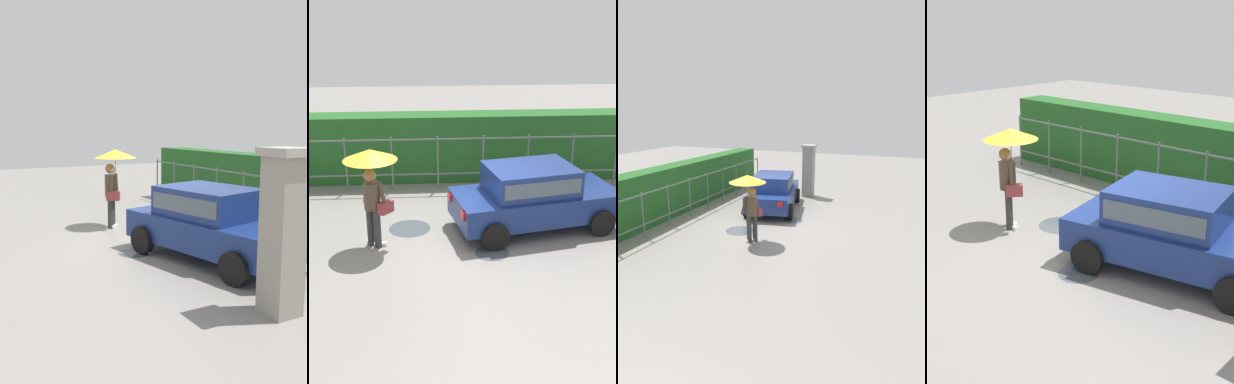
% 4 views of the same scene
% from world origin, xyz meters
% --- Properties ---
extents(ground_plane, '(40.00, 40.00, 0.00)m').
position_xyz_m(ground_plane, '(0.00, 0.00, 0.00)').
color(ground_plane, gray).
extents(car, '(3.97, 2.47, 1.48)m').
position_xyz_m(car, '(1.35, 0.36, 0.80)').
color(car, navy).
rests_on(car, ground).
extents(pedestrian, '(1.11, 1.11, 2.11)m').
position_xyz_m(pedestrian, '(-2.17, -0.27, 1.63)').
color(pedestrian, '#333333').
rests_on(pedestrian, ground).
extents(fence_section, '(11.13, 0.05, 1.50)m').
position_xyz_m(fence_section, '(-0.13, 2.97, 0.83)').
color(fence_section, '#59605B').
rests_on(fence_section, ground).
extents(hedge_row, '(12.08, 0.90, 1.90)m').
position_xyz_m(hedge_row, '(-0.13, 3.87, 0.95)').
color(hedge_row, '#235B23').
rests_on(hedge_row, ground).
extents(puddle_near, '(0.71, 0.71, 0.00)m').
position_xyz_m(puddle_near, '(0.28, -0.86, 0.00)').
color(puddle_near, '#4C545B').
rests_on(puddle_near, ground).
extents(puddle_far, '(0.95, 0.95, 0.00)m').
position_xyz_m(puddle_far, '(-1.46, 0.46, 0.00)').
color(puddle_far, '#4C545B').
rests_on(puddle_far, ground).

